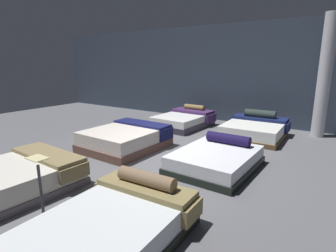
{
  "coord_description": "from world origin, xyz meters",
  "views": [
    {
      "loc": [
        3.34,
        -4.81,
        2.16
      ],
      "look_at": [
        -0.31,
        0.63,
        0.6
      ],
      "focal_mm": 28.75,
      "sensor_mm": 36.0,
      "label": 1
    }
  ],
  "objects_px": {
    "bed_0": "(9,180)",
    "bed_4": "(184,120)",
    "bed_1": "(111,227)",
    "bed_3": "(216,159)",
    "support_pillar": "(325,77)",
    "bed_2": "(126,139)",
    "price_sign": "(42,197)",
    "bed_5": "(255,129)"
  },
  "relations": [
    {
      "from": "bed_1",
      "to": "bed_2",
      "type": "height_order",
      "value": "bed_1"
    },
    {
      "from": "bed_1",
      "to": "bed_3",
      "type": "bearing_deg",
      "value": 86.2
    },
    {
      "from": "bed_2",
      "to": "bed_1",
      "type": "bearing_deg",
      "value": -48.87
    },
    {
      "from": "bed_5",
      "to": "price_sign",
      "type": "xyz_separation_m",
      "value": [
        -1.18,
        -5.97,
        0.11
      ]
    },
    {
      "from": "bed_3",
      "to": "price_sign",
      "type": "bearing_deg",
      "value": -110.58
    },
    {
      "from": "bed_5",
      "to": "price_sign",
      "type": "height_order",
      "value": "price_sign"
    },
    {
      "from": "bed_5",
      "to": "price_sign",
      "type": "relative_size",
      "value": 2.15
    },
    {
      "from": "bed_1",
      "to": "price_sign",
      "type": "height_order",
      "value": "price_sign"
    },
    {
      "from": "bed_3",
      "to": "bed_5",
      "type": "height_order",
      "value": "bed_5"
    },
    {
      "from": "bed_1",
      "to": "bed_3",
      "type": "height_order",
      "value": "bed_1"
    },
    {
      "from": "bed_0",
      "to": "bed_4",
      "type": "xyz_separation_m",
      "value": [
        -0.02,
        5.83,
        -0.0
      ]
    },
    {
      "from": "bed_2",
      "to": "price_sign",
      "type": "relative_size",
      "value": 2.16
    },
    {
      "from": "bed_1",
      "to": "bed_3",
      "type": "relative_size",
      "value": 1.1
    },
    {
      "from": "price_sign",
      "to": "bed_0",
      "type": "bearing_deg",
      "value": 173.13
    },
    {
      "from": "bed_4",
      "to": "price_sign",
      "type": "height_order",
      "value": "price_sign"
    },
    {
      "from": "bed_2",
      "to": "price_sign",
      "type": "height_order",
      "value": "price_sign"
    },
    {
      "from": "bed_4",
      "to": "support_pillar",
      "type": "bearing_deg",
      "value": 18.52
    },
    {
      "from": "bed_1",
      "to": "bed_5",
      "type": "height_order",
      "value": "bed_5"
    },
    {
      "from": "bed_1",
      "to": "support_pillar",
      "type": "bearing_deg",
      "value": 74.98
    },
    {
      "from": "bed_1",
      "to": "bed_4",
      "type": "distance_m",
      "value": 6.29
    },
    {
      "from": "bed_5",
      "to": "support_pillar",
      "type": "height_order",
      "value": "support_pillar"
    },
    {
      "from": "bed_0",
      "to": "support_pillar",
      "type": "xyz_separation_m",
      "value": [
        3.95,
        6.96,
        1.52
      ]
    },
    {
      "from": "bed_0",
      "to": "bed_5",
      "type": "xyz_separation_m",
      "value": [
        2.41,
        5.82,
        0.01
      ]
    },
    {
      "from": "bed_3",
      "to": "price_sign",
      "type": "distance_m",
      "value": 3.34
    },
    {
      "from": "bed_4",
      "to": "price_sign",
      "type": "bearing_deg",
      "value": -75.62
    },
    {
      "from": "support_pillar",
      "to": "price_sign",
      "type": "bearing_deg",
      "value": -110.89
    },
    {
      "from": "bed_0",
      "to": "bed_3",
      "type": "distance_m",
      "value": 3.85
    },
    {
      "from": "bed_5",
      "to": "bed_2",
      "type": "bearing_deg",
      "value": -131.31
    },
    {
      "from": "bed_1",
      "to": "bed_5",
      "type": "bearing_deg",
      "value": 87.43
    },
    {
      "from": "bed_1",
      "to": "bed_3",
      "type": "xyz_separation_m",
      "value": [
        0.07,
        2.93,
        -0.01
      ]
    },
    {
      "from": "bed_1",
      "to": "bed_5",
      "type": "relative_size",
      "value": 1.09
    },
    {
      "from": "bed_3",
      "to": "bed_4",
      "type": "bearing_deg",
      "value": 131.94
    },
    {
      "from": "bed_4",
      "to": "support_pillar",
      "type": "height_order",
      "value": "support_pillar"
    },
    {
      "from": "bed_5",
      "to": "support_pillar",
      "type": "bearing_deg",
      "value": 35.03
    },
    {
      "from": "bed_2",
      "to": "bed_3",
      "type": "xyz_separation_m",
      "value": [
        2.48,
        0.05,
        -0.06
      ]
    },
    {
      "from": "price_sign",
      "to": "support_pillar",
      "type": "distance_m",
      "value": 7.74
    },
    {
      "from": "bed_0",
      "to": "price_sign",
      "type": "xyz_separation_m",
      "value": [
        1.23,
        -0.15,
        0.12
      ]
    },
    {
      "from": "bed_0",
      "to": "bed_1",
      "type": "height_order",
      "value": "bed_1"
    },
    {
      "from": "price_sign",
      "to": "bed_5",
      "type": "bearing_deg",
      "value": 78.83
    },
    {
      "from": "bed_3",
      "to": "bed_4",
      "type": "xyz_separation_m",
      "value": [
        -2.49,
        2.88,
        0.03
      ]
    },
    {
      "from": "bed_4",
      "to": "support_pillar",
      "type": "xyz_separation_m",
      "value": [
        3.97,
        1.13,
        1.52
      ]
    },
    {
      "from": "bed_0",
      "to": "bed_4",
      "type": "relative_size",
      "value": 1.06
    }
  ]
}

